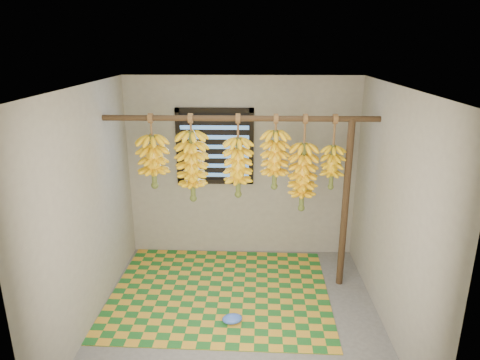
{
  "coord_description": "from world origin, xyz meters",
  "views": [
    {
      "loc": [
        0.12,
        -3.89,
        2.78
      ],
      "look_at": [
        0.0,
        0.55,
        1.35
      ],
      "focal_mm": 32.0,
      "sensor_mm": 36.0,
      "label": 1
    }
  ],
  "objects_px": {
    "support_post": "(345,206)",
    "banana_bunch_e": "(303,177)",
    "banana_bunch_d": "(275,160)",
    "banana_bunch_f": "(332,167)",
    "plastic_bag": "(232,319)",
    "woven_mat": "(220,292)",
    "banana_bunch_a": "(153,162)",
    "banana_bunch_c": "(238,167)",
    "banana_bunch_b": "(192,166)"
  },
  "relations": [
    {
      "from": "banana_bunch_a",
      "to": "banana_bunch_d",
      "type": "bearing_deg",
      "value": -0.0
    },
    {
      "from": "plastic_bag",
      "to": "banana_bunch_c",
      "type": "relative_size",
      "value": 0.23
    },
    {
      "from": "banana_bunch_c",
      "to": "banana_bunch_f",
      "type": "bearing_deg",
      "value": 0.0
    },
    {
      "from": "support_post",
      "to": "banana_bunch_d",
      "type": "xyz_separation_m",
      "value": [
        -0.82,
        -0.0,
        0.54
      ]
    },
    {
      "from": "support_post",
      "to": "banana_bunch_e",
      "type": "height_order",
      "value": "banana_bunch_e"
    },
    {
      "from": "banana_bunch_d",
      "to": "banana_bunch_f",
      "type": "bearing_deg",
      "value": 0.0
    },
    {
      "from": "banana_bunch_e",
      "to": "banana_bunch_f",
      "type": "height_order",
      "value": "same"
    },
    {
      "from": "banana_bunch_d",
      "to": "banana_bunch_b",
      "type": "bearing_deg",
      "value": 180.0
    },
    {
      "from": "banana_bunch_c",
      "to": "support_post",
      "type": "bearing_deg",
      "value": 0.0
    },
    {
      "from": "support_post",
      "to": "banana_bunch_d",
      "type": "height_order",
      "value": "banana_bunch_d"
    },
    {
      "from": "plastic_bag",
      "to": "banana_bunch_d",
      "type": "distance_m",
      "value": 1.76
    },
    {
      "from": "banana_bunch_a",
      "to": "banana_bunch_f",
      "type": "height_order",
      "value": "same"
    },
    {
      "from": "support_post",
      "to": "banana_bunch_c",
      "type": "relative_size",
      "value": 2.13
    },
    {
      "from": "banana_bunch_c",
      "to": "banana_bunch_e",
      "type": "distance_m",
      "value": 0.73
    },
    {
      "from": "banana_bunch_f",
      "to": "banana_bunch_a",
      "type": "bearing_deg",
      "value": 180.0
    },
    {
      "from": "support_post",
      "to": "banana_bunch_c",
      "type": "distance_m",
      "value": 1.31
    },
    {
      "from": "banana_bunch_e",
      "to": "banana_bunch_d",
      "type": "bearing_deg",
      "value": -180.0
    },
    {
      "from": "banana_bunch_d",
      "to": "support_post",
      "type": "bearing_deg",
      "value": 0.0
    },
    {
      "from": "woven_mat",
      "to": "banana_bunch_a",
      "type": "distance_m",
      "value": 1.7
    },
    {
      "from": "banana_bunch_a",
      "to": "banana_bunch_d",
      "type": "distance_m",
      "value": 1.36
    },
    {
      "from": "banana_bunch_e",
      "to": "banana_bunch_f",
      "type": "distance_m",
      "value": 0.34
    },
    {
      "from": "banana_bunch_d",
      "to": "plastic_bag",
      "type": "bearing_deg",
      "value": -118.47
    },
    {
      "from": "banana_bunch_b",
      "to": "banana_bunch_e",
      "type": "xyz_separation_m",
      "value": [
        1.24,
        0.0,
        -0.12
      ]
    },
    {
      "from": "support_post",
      "to": "plastic_bag",
      "type": "distance_m",
      "value": 1.78
    },
    {
      "from": "woven_mat",
      "to": "banana_bunch_a",
      "type": "xyz_separation_m",
      "value": [
        -0.75,
        0.24,
        1.51
      ]
    },
    {
      "from": "plastic_bag",
      "to": "banana_bunch_a",
      "type": "height_order",
      "value": "banana_bunch_a"
    },
    {
      "from": "banana_bunch_a",
      "to": "banana_bunch_f",
      "type": "distance_m",
      "value": 2.0
    },
    {
      "from": "banana_bunch_a",
      "to": "banana_bunch_e",
      "type": "relative_size",
      "value": 0.76
    },
    {
      "from": "plastic_bag",
      "to": "banana_bunch_f",
      "type": "distance_m",
      "value": 1.96
    },
    {
      "from": "support_post",
      "to": "banana_bunch_b",
      "type": "relative_size",
      "value": 2.02
    },
    {
      "from": "support_post",
      "to": "plastic_bag",
      "type": "bearing_deg",
      "value": -146.97
    },
    {
      "from": "banana_bunch_b",
      "to": "plastic_bag",
      "type": "bearing_deg",
      "value": -59.76
    },
    {
      "from": "banana_bunch_a",
      "to": "support_post",
      "type": "bearing_deg",
      "value": 0.0
    },
    {
      "from": "banana_bunch_b",
      "to": "banana_bunch_e",
      "type": "bearing_deg",
      "value": 0.0
    },
    {
      "from": "support_post",
      "to": "woven_mat",
      "type": "xyz_separation_m",
      "value": [
        -1.43,
        -0.24,
        -0.99
      ]
    },
    {
      "from": "plastic_bag",
      "to": "banana_bunch_c",
      "type": "height_order",
      "value": "banana_bunch_c"
    },
    {
      "from": "woven_mat",
      "to": "banana_bunch_a",
      "type": "bearing_deg",
      "value": 162.1
    },
    {
      "from": "plastic_bag",
      "to": "banana_bunch_c",
      "type": "distance_m",
      "value": 1.62
    },
    {
      "from": "banana_bunch_d",
      "to": "banana_bunch_a",
      "type": "bearing_deg",
      "value": 180.0
    },
    {
      "from": "support_post",
      "to": "banana_bunch_a",
      "type": "xyz_separation_m",
      "value": [
        -2.18,
        0.0,
        0.51
      ]
    },
    {
      "from": "support_post",
      "to": "banana_bunch_b",
      "type": "height_order",
      "value": "banana_bunch_b"
    },
    {
      "from": "banana_bunch_d",
      "to": "banana_bunch_e",
      "type": "bearing_deg",
      "value": 0.0
    },
    {
      "from": "plastic_bag",
      "to": "banana_bunch_d",
      "type": "bearing_deg",
      "value": 61.53
    },
    {
      "from": "support_post",
      "to": "plastic_bag",
      "type": "height_order",
      "value": "support_post"
    },
    {
      "from": "banana_bunch_a",
      "to": "banana_bunch_e",
      "type": "height_order",
      "value": "same"
    },
    {
      "from": "woven_mat",
      "to": "plastic_bag",
      "type": "distance_m",
      "value": 0.61
    },
    {
      "from": "banana_bunch_e",
      "to": "banana_bunch_c",
      "type": "bearing_deg",
      "value": -180.0
    },
    {
      "from": "woven_mat",
      "to": "banana_bunch_d",
      "type": "xyz_separation_m",
      "value": [
        0.61,
        0.24,
        1.54
      ]
    },
    {
      "from": "banana_bunch_e",
      "to": "support_post",
      "type": "bearing_deg",
      "value": -0.0
    },
    {
      "from": "banana_bunch_b",
      "to": "banana_bunch_f",
      "type": "relative_size",
      "value": 1.18
    }
  ]
}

